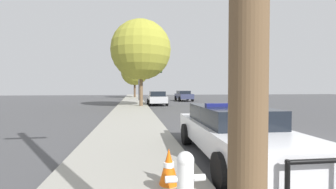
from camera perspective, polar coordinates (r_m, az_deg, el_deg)
ground_plane at (r=8.30m, az=29.01°, el=-11.32°), size 110.00×110.00×0.00m
sidewalk_left at (r=6.63m, az=-9.81°, el=-13.84°), size 3.00×110.00×0.13m
police_car at (r=6.15m, az=16.19°, el=-8.78°), size 2.21×5.43×1.43m
fire_hydrant at (r=3.55m, az=4.43°, el=-19.79°), size 0.60×0.26×0.76m
traffic_light at (r=32.03m, az=-5.01°, el=4.80°), size 3.38×0.35×4.94m
car_background_oncoming at (r=32.15m, az=4.00°, el=-0.25°), size 2.06×4.55×1.46m
car_background_midblock at (r=24.25m, az=-2.80°, el=-0.88°), size 2.06×4.32×1.49m
tree_sidewalk_mid at (r=22.02m, az=-6.89°, el=11.18°), size 5.74×5.74×8.24m
tree_sidewalk_far at (r=42.80m, az=-8.46°, el=5.78°), size 5.12×5.12×7.39m
traffic_cone at (r=4.16m, az=0.20°, el=-17.73°), size 0.35×0.35×0.63m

